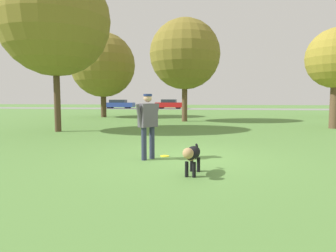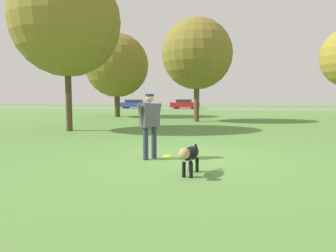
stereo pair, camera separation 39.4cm
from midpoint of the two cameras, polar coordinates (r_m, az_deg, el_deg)
The scene contains 11 objects.
ground_plane at distance 7.57m, azimuth 1.33°, elevation -6.21°, with size 120.00×120.00×0.00m, color #56843D.
far_road_strip at distance 42.12m, azimuth 6.91°, elevation 3.26°, with size 120.00×6.00×0.01m.
person at distance 7.36m, azimuth -5.39°, elevation 1.02°, with size 0.52×0.63×1.62m.
dog at distance 5.90m, azimuth 2.72°, elevation -5.43°, with size 0.37×1.11×0.61m.
frisbee at distance 7.84m, azimuth -2.07°, elevation -5.75°, with size 0.24×0.24×0.02m.
tree_near_left at distance 14.86m, azimuth -21.57°, elevation 18.19°, with size 4.87×4.87×7.35m.
tree_far_left at distance 24.57m, azimuth -12.78°, elevation 11.27°, with size 5.05×5.05×6.64m.
tree_far_right at distance 27.24m, azimuth 29.03°, elevation 11.30°, with size 3.86×3.86×6.59m.
tree_mid_center at distance 19.67m, azimuth 2.64°, elevation 13.49°, with size 4.50×4.50×6.56m.
parked_car_blue at distance 44.17m, azimuth -9.58°, elevation 4.14°, with size 4.40×1.85×1.28m.
parked_car_red at distance 42.22m, azimuth 0.05°, elevation 4.19°, with size 4.01×1.69×1.32m.
Camera 1 is at (0.68, -7.40, 1.52)m, focal length 32.00 mm.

